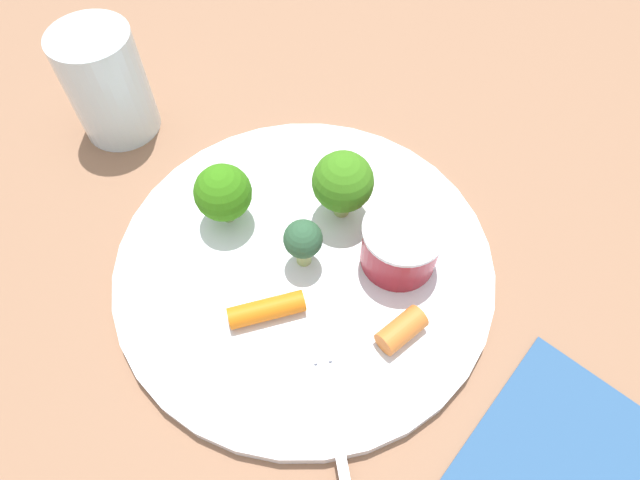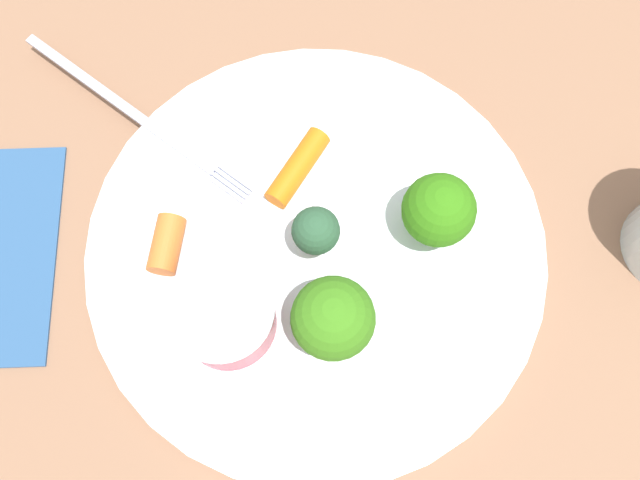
# 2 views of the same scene
# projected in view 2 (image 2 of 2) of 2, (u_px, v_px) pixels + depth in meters

# --- Properties ---
(ground_plane) EXTENTS (2.40, 2.40, 0.00)m
(ground_plane) POSITION_uv_depth(u_px,v_px,m) (316.00, 252.00, 0.43)
(ground_plane) COLOR #8F654A
(plate) EXTENTS (0.29, 0.29, 0.01)m
(plate) POSITION_uv_depth(u_px,v_px,m) (316.00, 249.00, 0.42)
(plate) COLOR white
(plate) RESTS_ON ground_plane
(sauce_cup) EXTENTS (0.06, 0.06, 0.04)m
(sauce_cup) POSITION_uv_depth(u_px,v_px,m) (225.00, 316.00, 0.38)
(sauce_cup) COLOR maroon
(sauce_cup) RESTS_ON plate
(broccoli_floret_0) EXTENTS (0.04, 0.04, 0.05)m
(broccoli_floret_0) POSITION_uv_depth(u_px,v_px,m) (439.00, 210.00, 0.39)
(broccoli_floret_0) COLOR #82B165
(broccoli_floret_0) RESTS_ON plate
(broccoli_floret_1) EXTENTS (0.03, 0.03, 0.04)m
(broccoli_floret_1) POSITION_uv_depth(u_px,v_px,m) (316.00, 232.00, 0.39)
(broccoli_floret_1) COLOR #98B16B
(broccoli_floret_1) RESTS_ON plate
(broccoli_floret_2) EXTENTS (0.05, 0.05, 0.06)m
(broccoli_floret_2) POSITION_uv_depth(u_px,v_px,m) (333.00, 319.00, 0.36)
(broccoli_floret_2) COLOR #8CA85A
(broccoli_floret_2) RESTS_ON plate
(carrot_stick_0) EXTENTS (0.04, 0.06, 0.02)m
(carrot_stick_0) POSITION_uv_depth(u_px,v_px,m) (298.00, 168.00, 0.42)
(carrot_stick_0) COLOR orange
(carrot_stick_0) RESTS_ON plate
(carrot_stick_1) EXTENTS (0.02, 0.04, 0.02)m
(carrot_stick_1) POSITION_uv_depth(u_px,v_px,m) (166.00, 245.00, 0.41)
(carrot_stick_1) COLOR orange
(carrot_stick_1) RESTS_ON plate
(fork) EXTENTS (0.17, 0.10, 0.00)m
(fork) POSITION_uv_depth(u_px,v_px,m) (138.00, 117.00, 0.44)
(fork) COLOR #ADB1C6
(fork) RESTS_ON plate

